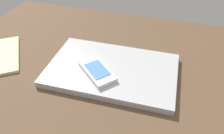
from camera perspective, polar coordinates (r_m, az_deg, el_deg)
desk_surface at (r=58.55cm, az=7.58°, el=-6.50°), size 120.00×80.00×3.00cm
laptop_closed at (r=60.87cm, az=0.00°, el=-0.78°), size 35.02×22.08×1.83cm
cell_phone_on_laptop at (r=58.29cm, az=-3.84°, el=-1.08°), size 12.26×11.89×1.29cm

